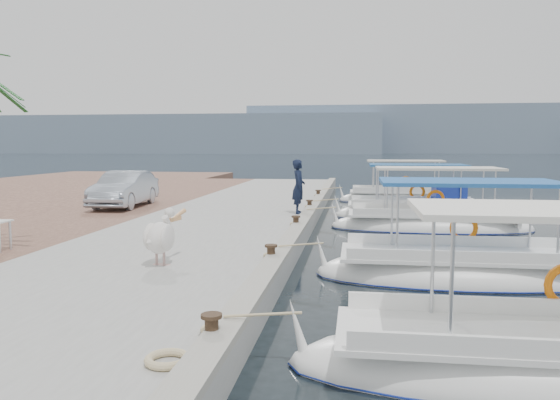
% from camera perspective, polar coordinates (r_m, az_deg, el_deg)
% --- Properties ---
extents(ground, '(400.00, 400.00, 0.00)m').
position_cam_1_polar(ground, '(15.55, 2.34, -5.40)').
color(ground, black).
rests_on(ground, ground).
extents(concrete_quay, '(6.00, 40.00, 0.50)m').
position_cam_1_polar(concrete_quay, '(20.86, -4.53, -1.87)').
color(concrete_quay, gray).
rests_on(concrete_quay, ground).
extents(quay_curb, '(0.44, 40.00, 0.12)m').
position_cam_1_polar(quay_curb, '(20.40, 3.11, -1.15)').
color(quay_curb, gray).
rests_on(quay_curb, concrete_quay).
extents(cobblestone_strip, '(4.00, 40.00, 0.50)m').
position_cam_1_polar(cobblestone_strip, '(22.47, -17.09, -1.56)').
color(cobblestone_strip, brown).
rests_on(cobblestone_strip, ground).
extents(distant_hills, '(330.00, 60.00, 18.00)m').
position_cam_1_polar(distant_hills, '(218.54, 15.45, 6.73)').
color(distant_hills, slate).
rests_on(distant_hills, ground).
extents(fishing_caique_b, '(6.42, 2.44, 2.83)m').
position_cam_1_polar(fishing_caique_b, '(13.00, 18.17, -7.34)').
color(fishing_caique_b, white).
rests_on(fishing_caique_b, ground).
extents(fishing_caique_c, '(7.15, 2.38, 2.83)m').
position_cam_1_polar(fishing_caique_c, '(20.27, 15.48, -2.63)').
color(fishing_caique_c, white).
rests_on(fishing_caique_c, ground).
extents(fishing_caique_d, '(6.46, 2.30, 2.83)m').
position_cam_1_polar(fishing_caique_d, '(23.31, 13.91, -1.35)').
color(fishing_caique_d, white).
rests_on(fishing_caique_d, ground).
extents(fishing_caique_e, '(6.58, 1.99, 2.83)m').
position_cam_1_polar(fishing_caique_e, '(29.63, 12.55, 0.02)').
color(fishing_caique_e, white).
rests_on(fishing_caique_e, ground).
extents(mooring_bollards, '(0.28, 20.28, 0.33)m').
position_cam_1_polar(mooring_bollards, '(16.94, 1.67, -2.10)').
color(mooring_bollards, black).
rests_on(mooring_bollards, concrete_quay).
extents(pelican, '(0.66, 1.52, 1.17)m').
position_cam_1_polar(pelican, '(11.71, -12.35, -3.73)').
color(pelican, tan).
rests_on(pelican, concrete_quay).
extents(fisherman, '(0.57, 0.78, 1.99)m').
position_cam_1_polar(fisherman, '(20.01, 1.96, 1.41)').
color(fisherman, black).
rests_on(fisherman, concrete_quay).
extents(parked_car, '(1.79, 4.48, 1.45)m').
position_cam_1_polar(parked_car, '(23.14, -15.95, 1.11)').
color(parked_car, '#A2ACB9').
rests_on(parked_car, cobblestone_strip).
extents(rope_coil, '(0.54, 0.54, 0.10)m').
position_cam_1_polar(rope_coil, '(6.65, -11.66, -15.99)').
color(rope_coil, '#C6B284').
rests_on(rope_coil, concrete_quay).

